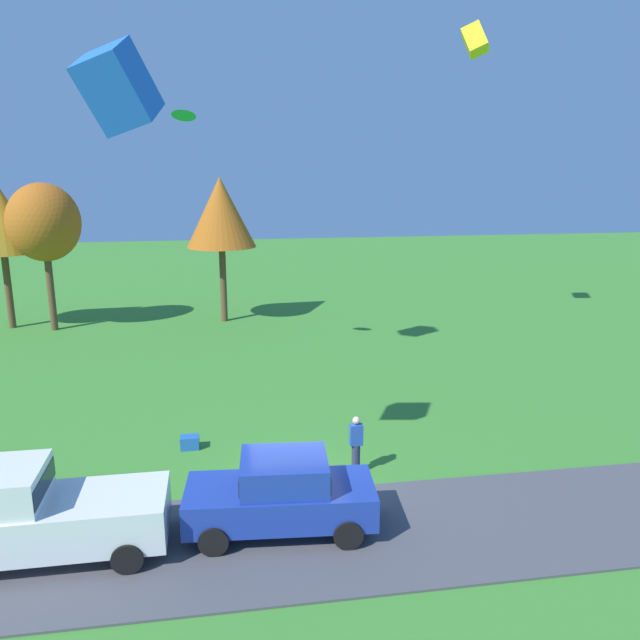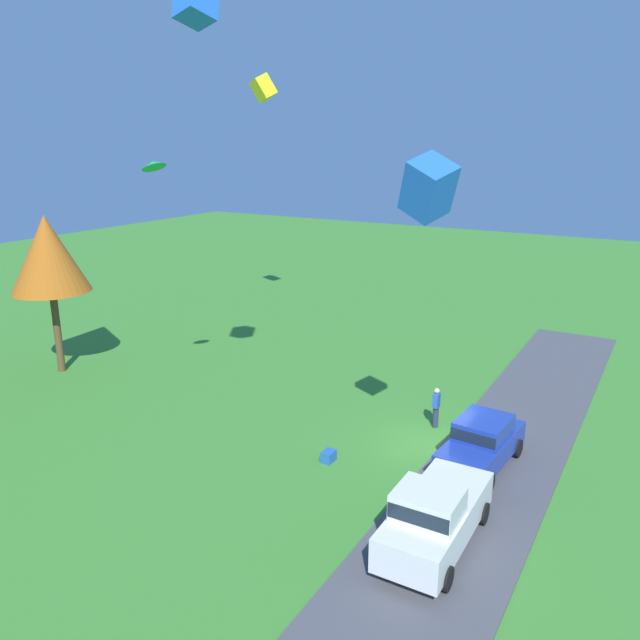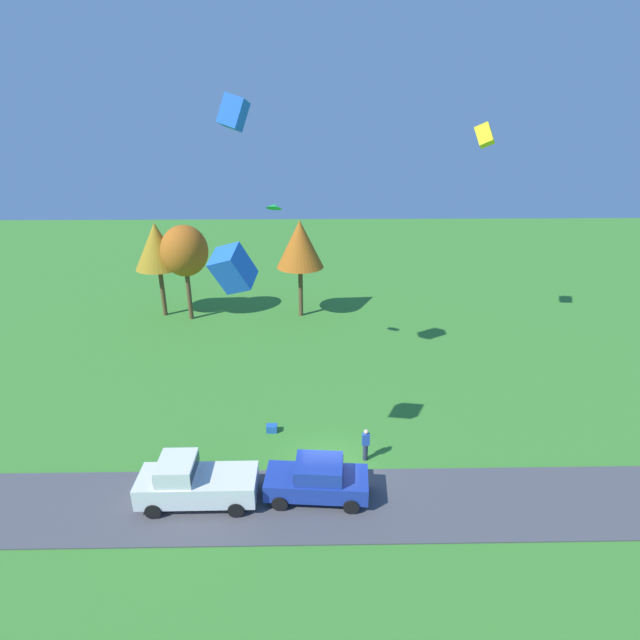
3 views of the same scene
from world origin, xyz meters
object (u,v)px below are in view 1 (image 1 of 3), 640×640
object	(u,v)px
tree_right_of_center	(221,213)
kite_box_topmost	(118,87)
tree_left_of_center	(0,218)
kite_box_trailing_tail	(475,40)
cooler_box	(190,442)
person_beside_suv	(356,445)
tree_lone_near	(44,223)
kite_delta_low_drifter	(184,113)
car_sedan_near_entrance	(282,492)
car_pickup_mid_row	(40,513)

from	to	relation	value
tree_right_of_center	kite_box_topmost	bearing A→B (deg)	-95.98
tree_left_of_center	kite_box_trailing_tail	distance (m)	25.31
cooler_box	person_beside_suv	bearing A→B (deg)	-26.92
kite_box_trailing_tail	tree_left_of_center	bearing A→B (deg)	168.57
tree_lone_near	kite_delta_low_drifter	xyz separation A→B (m)	(7.65, -8.14, 4.82)
cooler_box	kite_delta_low_drifter	xyz separation A→B (m)	(-0.04, 7.69, 10.25)
car_sedan_near_entrance	kite_box_topmost	xyz separation A→B (m)	(-3.19, 1.24, 9.00)
tree_right_of_center	car_sedan_near_entrance	bearing A→B (deg)	-87.06
car_sedan_near_entrance	tree_right_of_center	world-z (taller)	tree_right_of_center
tree_left_of_center	tree_right_of_center	bearing A→B (deg)	-1.53
car_pickup_mid_row	kite_box_topmost	world-z (taller)	kite_box_topmost
kite_delta_low_drifter	person_beside_suv	bearing A→B (deg)	-64.87
person_beside_suv	kite_box_trailing_tail	size ratio (longest dim) A/B	1.37
tree_lone_near	car_pickup_mid_row	bearing A→B (deg)	-77.21
car_pickup_mid_row	car_sedan_near_entrance	world-z (taller)	car_pickup_mid_row
car_sedan_near_entrance	tree_right_of_center	bearing A→B (deg)	92.94
tree_lone_near	tree_right_of_center	distance (m)	8.97
tree_left_of_center	kite_box_trailing_tail	world-z (taller)	kite_box_trailing_tail
car_sedan_near_entrance	tree_lone_near	distance (m)	23.50
tree_right_of_center	kite_box_trailing_tail	size ratio (longest dim) A/B	6.35
car_sedan_near_entrance	kite_box_trailing_tail	world-z (taller)	kite_box_trailing_tail
person_beside_suv	tree_left_of_center	world-z (taller)	tree_left_of_center
kite_box_topmost	cooler_box	bearing A→B (deg)	77.07
kite_box_topmost	kite_box_trailing_tail	size ratio (longest dim) A/B	1.23
car_sedan_near_entrance	cooler_box	size ratio (longest dim) A/B	8.09
car_sedan_near_entrance	tree_lone_near	bearing A→B (deg)	115.81
car_sedan_near_entrance	kite_delta_low_drifter	bearing A→B (deg)	100.70
tree_left_of_center	cooler_box	xyz separation A→B (m)	(10.04, -16.68, -5.63)
kite_box_topmost	kite_box_trailing_tail	bearing A→B (deg)	47.73
cooler_box	kite_box_topmost	world-z (taller)	kite_box_topmost
tree_right_of_center	tree_left_of_center	bearing A→B (deg)	178.47
person_beside_suv	tree_left_of_center	xyz separation A→B (m)	(-14.73, 19.05, 4.95)
tree_lone_near	cooler_box	world-z (taller)	tree_lone_near
cooler_box	kite_box_topmost	xyz separation A→B (m)	(-0.85, -3.69, 9.84)
tree_left_of_center	tree_lone_near	world-z (taller)	tree_left_of_center
tree_left_of_center	cooler_box	bearing A→B (deg)	-58.94
person_beside_suv	kite_box_topmost	world-z (taller)	kite_box_topmost
car_pickup_mid_row	kite_box_topmost	distance (m)	9.29
car_sedan_near_entrance	kite_box_trailing_tail	size ratio (longest dim) A/B	3.63
car_sedan_near_entrance	kite_delta_low_drifter	size ratio (longest dim) A/B	4.74
cooler_box	car_sedan_near_entrance	bearing A→B (deg)	-64.54
kite_delta_low_drifter	kite_box_topmost	bearing A→B (deg)	-94.07
tree_left_of_center	tree_lone_near	distance (m)	2.51
cooler_box	kite_box_trailing_tail	distance (m)	22.74
tree_lone_near	kite_delta_low_drifter	distance (m)	12.17
car_pickup_mid_row	cooler_box	bearing A→B (deg)	60.08
car_pickup_mid_row	tree_lone_near	world-z (taller)	tree_lone_near
tree_left_of_center	car_sedan_near_entrance	bearing A→B (deg)	-60.16
person_beside_suv	tree_right_of_center	xyz separation A→B (m)	(-3.43, 18.75, 5.12)
tree_right_of_center	kite_delta_low_drifter	size ratio (longest dim) A/B	8.29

